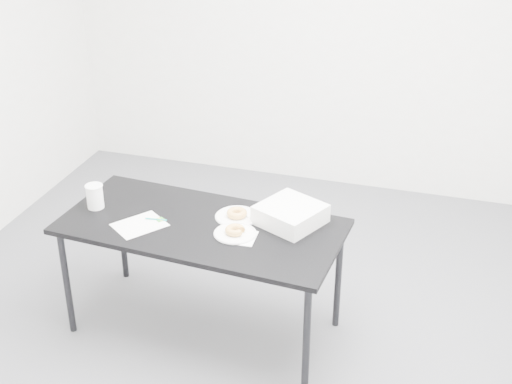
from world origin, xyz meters
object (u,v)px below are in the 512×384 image
(plate_near, at_px, (235,233))
(bakery_box, at_px, (290,214))
(scorecard, at_px, (140,225))
(donut_near, at_px, (235,230))
(pen, at_px, (156,219))
(donut_far, at_px, (237,213))
(plate_far, at_px, (237,217))
(coffee_cup, at_px, (95,196))
(table, at_px, (201,233))

(plate_near, relative_size, bakery_box, 0.74)
(scorecard, bearing_deg, donut_near, 42.66)
(scorecard, xyz_separation_m, pen, (0.07, 0.08, 0.01))
(scorecard, relative_size, donut_far, 2.32)
(scorecard, distance_m, pen, 0.10)
(pen, relative_size, bakery_box, 0.39)
(plate_far, bearing_deg, coffee_cup, -171.09)
(pen, distance_m, coffee_cup, 0.40)
(table, relative_size, scorecard, 6.01)
(scorecard, xyz_separation_m, plate_near, (0.54, 0.06, 0.01))
(scorecard, distance_m, plate_near, 0.54)
(scorecard, height_order, donut_near, donut_near)
(table, distance_m, scorecard, 0.34)
(pen, bearing_deg, plate_near, -8.64)
(donut_near, bearing_deg, table, 167.27)
(table, bearing_deg, scorecard, -157.47)
(plate_far, distance_m, coffee_cup, 0.82)
(table, height_order, donut_near, donut_near)
(donut_near, bearing_deg, bakery_box, 40.04)
(coffee_cup, bearing_deg, plate_far, 8.91)
(donut_near, bearing_deg, pen, 177.86)
(coffee_cup, bearing_deg, donut_near, -3.70)
(plate_far, distance_m, donut_far, 0.02)
(pen, xyz_separation_m, plate_far, (0.42, 0.17, -0.00))
(table, xyz_separation_m, plate_far, (0.16, 0.13, 0.06))
(scorecard, bearing_deg, table, 54.83)
(coffee_cup, bearing_deg, pen, -5.56)
(table, distance_m, donut_near, 0.23)
(plate_near, relative_size, coffee_cup, 1.62)
(pen, distance_m, plate_near, 0.47)
(pen, relative_size, plate_near, 0.54)
(pen, bearing_deg, coffee_cup, 167.94)
(pen, height_order, donut_far, donut_far)
(plate_far, relative_size, coffee_cup, 1.72)
(plate_far, height_order, coffee_cup, coffee_cup)
(plate_near, relative_size, donut_near, 2.13)
(table, xyz_separation_m, coffee_cup, (-0.65, 0.01, 0.13))
(coffee_cup, bearing_deg, scorecard, -19.16)
(donut_near, bearing_deg, plate_far, 105.39)
(scorecard, bearing_deg, plate_far, 62.91)
(plate_near, relative_size, donut_far, 2.01)
(donut_far, distance_m, bakery_box, 0.30)
(plate_near, bearing_deg, pen, 177.86)
(pen, relative_size, plate_far, 0.51)
(scorecard, bearing_deg, pen, 85.43)
(donut_near, xyz_separation_m, donut_far, (-0.05, 0.18, -0.00))
(donut_far, height_order, coffee_cup, coffee_cup)
(donut_far, bearing_deg, scorecard, -153.59)
(bakery_box, bearing_deg, donut_far, -149.31)
(scorecard, relative_size, donut_near, 2.46)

